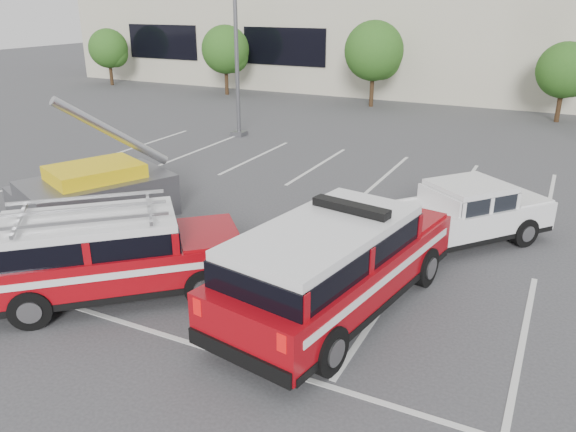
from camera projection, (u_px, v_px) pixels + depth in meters
name	position (u px, v px, depth m)	size (l,w,h in m)	color
ground	(267.00, 279.00, 12.63)	(120.00, 120.00, 0.00)	#3A3A3D
stall_markings	(341.00, 215.00, 16.39)	(23.00, 15.00, 0.01)	silver
convention_building	(496.00, 18.00, 37.44)	(60.00, 16.99, 13.20)	beige
tree_far_left	(110.00, 50.00, 40.52)	(2.77, 2.77, 3.99)	#3F2B19
tree_left	(227.00, 51.00, 36.25)	(3.07, 3.07, 4.42)	#3F2B19
tree_mid_left	(375.00, 53.00, 31.98)	(3.37, 3.37, 4.85)	#3F2B19
tree_mid_right	(567.00, 72.00, 28.00)	(2.77, 2.77, 3.99)	#3F2B19
light_pole_left	(235.00, 17.00, 24.11)	(0.90, 0.60, 10.24)	#59595E
fire_chief_suv	(335.00, 270.00, 11.11)	(3.23, 6.36, 2.14)	maroon
white_pickup	(453.00, 221.00, 14.21)	(4.68, 5.16, 1.60)	silver
ladder_suv	(112.00, 260.00, 11.71)	(5.14, 4.94, 2.02)	maroon
utility_rig	(93.00, 194.00, 15.96)	(4.79, 4.57, 3.57)	#59595E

